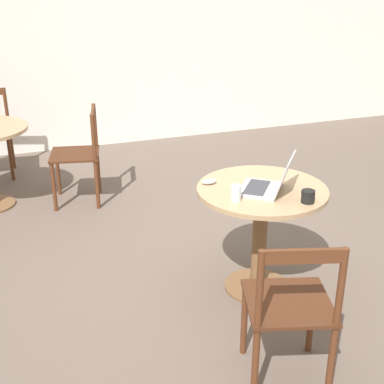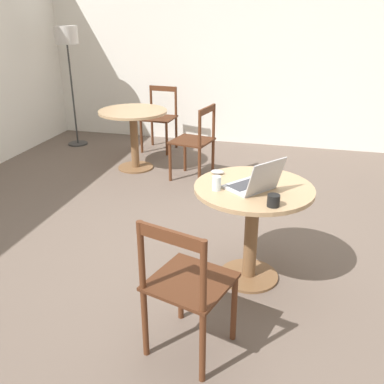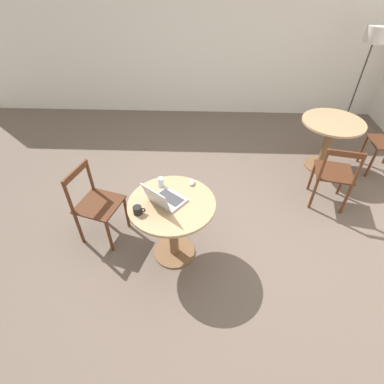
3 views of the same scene
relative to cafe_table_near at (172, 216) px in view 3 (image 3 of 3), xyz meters
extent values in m
plane|color=#66564C|center=(0.32, 0.32, -0.56)|extent=(16.00, 16.00, 0.00)
cube|color=white|center=(0.32, 3.55, 0.79)|extent=(9.40, 0.06, 2.70)
cylinder|color=brown|center=(0.00, 0.00, -0.55)|extent=(0.45, 0.45, 0.02)
cylinder|color=brown|center=(0.00, 0.00, -0.20)|extent=(0.10, 0.10, 0.70)
cylinder|color=tan|center=(0.00, 0.00, 0.17)|extent=(0.84, 0.84, 0.03)
cylinder|color=brown|center=(2.06, 1.72, -0.55)|extent=(0.45, 0.45, 0.02)
cylinder|color=brown|center=(2.06, 1.72, -0.20)|extent=(0.10, 0.10, 0.70)
cylinder|color=tan|center=(2.06, 1.72, 0.17)|extent=(0.84, 0.84, 0.03)
cylinder|color=#562D19|center=(-0.58, 0.37, -0.34)|extent=(0.04, 0.04, 0.46)
cylinder|color=#562D19|center=(-0.69, 0.01, -0.34)|extent=(0.04, 0.04, 0.46)
cylinder|color=#562D19|center=(-0.94, 0.48, -0.34)|extent=(0.04, 0.04, 0.46)
cylinder|color=#562D19|center=(-1.05, 0.12, -0.34)|extent=(0.04, 0.04, 0.46)
cube|color=#492715|center=(-0.82, 0.25, -0.10)|extent=(0.54, 0.54, 0.02)
cylinder|color=#562D19|center=(-0.94, 0.48, 0.12)|extent=(0.04, 0.04, 0.41)
cylinder|color=#562D19|center=(-1.05, 0.12, 0.12)|extent=(0.04, 0.04, 0.41)
cube|color=#562D19|center=(-1.00, 0.30, 0.28)|extent=(0.14, 0.40, 0.07)
cylinder|color=#562D19|center=(1.75, 1.16, -0.34)|extent=(0.04, 0.04, 0.46)
cylinder|color=#562D19|center=(2.12, 1.08, -0.34)|extent=(0.04, 0.04, 0.46)
cylinder|color=#562D19|center=(1.67, 0.79, -0.34)|extent=(0.04, 0.04, 0.46)
cylinder|color=#562D19|center=(2.04, 0.71, -0.34)|extent=(0.04, 0.04, 0.46)
cube|color=#492715|center=(1.90, 0.93, -0.10)|extent=(0.51, 0.51, 0.02)
cylinder|color=#562D19|center=(1.67, 0.79, 0.12)|extent=(0.04, 0.04, 0.41)
cylinder|color=#562D19|center=(2.04, 0.71, 0.12)|extent=(0.04, 0.04, 0.41)
cube|color=#562D19|center=(1.86, 0.75, 0.28)|extent=(0.41, 0.11, 0.07)
cylinder|color=#562D19|center=(2.66, 1.49, -0.34)|extent=(0.04, 0.04, 0.46)
cylinder|color=#562D19|center=(2.69, 1.87, -0.34)|extent=(0.04, 0.04, 0.46)
cylinder|color=#333333|center=(2.83, 2.95, -0.55)|extent=(0.29, 0.29, 0.02)
cylinder|color=#333333|center=(2.83, 2.95, 0.16)|extent=(0.02, 0.02, 1.44)
cylinder|color=silver|center=(2.83, 2.95, 0.99)|extent=(0.32, 0.32, 0.24)
cube|color=#B7B7BC|center=(-0.03, 0.03, 0.19)|extent=(0.38, 0.37, 0.02)
cube|color=#38383D|center=(-0.02, 0.05, 0.20)|extent=(0.28, 0.26, 0.00)
cube|color=#B7B7BC|center=(-0.13, -0.09, 0.31)|extent=(0.28, 0.25, 0.23)
cube|color=#9EB2C6|center=(-0.12, -0.08, 0.31)|extent=(0.26, 0.22, 0.20)
ellipsoid|color=#B7B7BC|center=(0.18, 0.29, 0.20)|extent=(0.06, 0.10, 0.03)
cylinder|color=black|center=(-0.29, -0.15, 0.22)|extent=(0.08, 0.08, 0.08)
torus|color=black|center=(-0.24, -0.15, 0.22)|extent=(0.05, 0.01, 0.05)
cylinder|color=silver|center=(-0.13, 0.24, 0.23)|extent=(0.06, 0.06, 0.10)
camera|label=1|loc=(-2.81, 1.48, 1.49)|focal=50.00mm
camera|label=2|loc=(-2.77, -0.26, 1.32)|focal=40.00mm
camera|label=3|loc=(0.27, -2.07, 2.09)|focal=28.00mm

